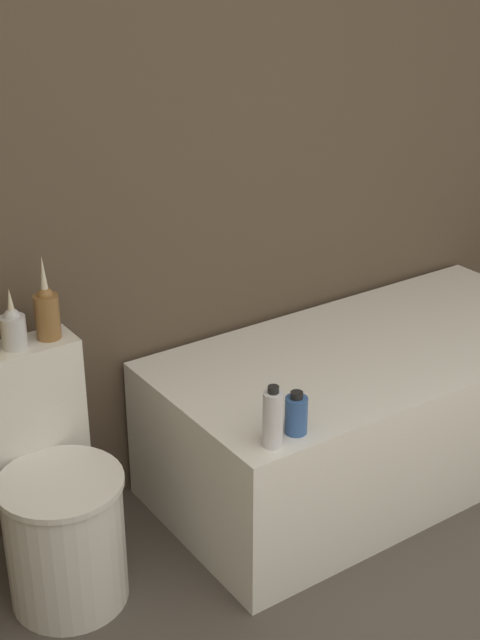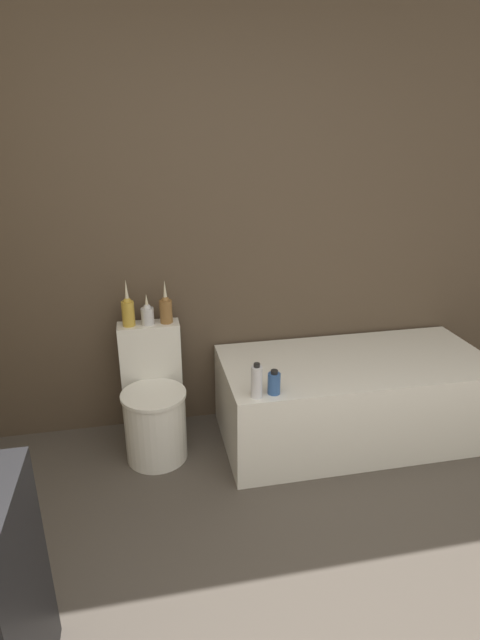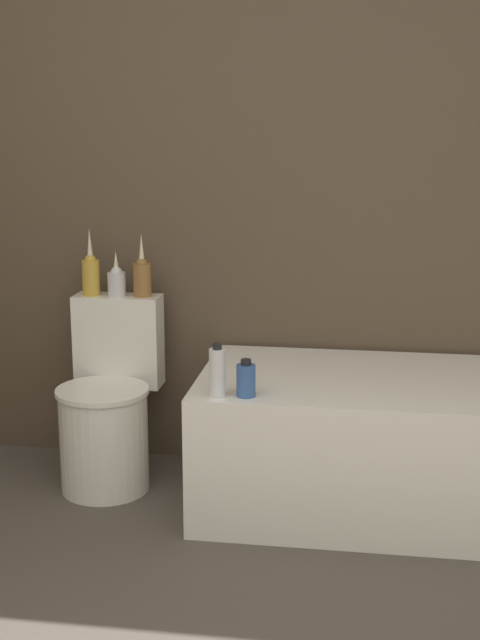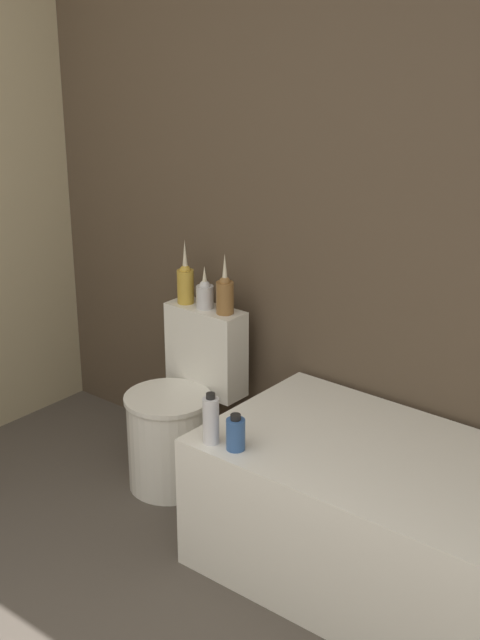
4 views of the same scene
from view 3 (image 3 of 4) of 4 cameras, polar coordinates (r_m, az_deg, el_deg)
The scene contains 8 objects.
wall_back_tiled at distance 3.76m, azimuth 0.52°, elevation 9.95°, with size 6.40×0.06×2.60m.
bathtub at distance 3.52m, azimuth 10.99°, elevation -7.81°, with size 1.64×0.77×0.53m.
toilet at distance 3.72m, azimuth -8.44°, elevation -5.82°, with size 0.38×0.51×0.76m.
vase_gold at distance 3.78m, azimuth -9.53°, elevation 3.00°, with size 0.07×0.07×0.28m.
vase_silver at distance 3.76m, azimuth -7.91°, elevation 2.53°, with size 0.08×0.08×0.19m.
vase_bronze at distance 3.73m, azimuth -6.28°, elevation 2.86°, with size 0.08×0.08×0.26m.
shampoo_bottle_tall at distance 3.14m, azimuth -1.38°, elevation -3.36°, with size 0.06×0.06×0.19m.
shampoo_bottle_short at distance 3.15m, azimuth 0.38°, elevation -3.84°, with size 0.07×0.07×0.14m.
Camera 3 is at (0.53, -1.35, 1.52)m, focal length 50.00 mm.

